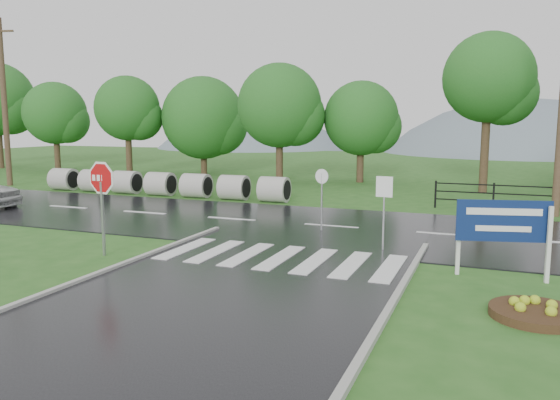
% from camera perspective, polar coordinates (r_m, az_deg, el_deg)
% --- Properties ---
extents(ground, '(120.00, 120.00, 0.00)m').
position_cam_1_polar(ground, '(10.80, -9.98, -12.29)').
color(ground, '#295C1E').
rests_on(ground, ground).
extents(main_road, '(90.00, 8.00, 0.04)m').
position_cam_1_polar(main_road, '(19.71, 5.38, -2.84)').
color(main_road, black).
rests_on(main_road, ground).
extents(crosswalk, '(6.50, 2.80, 0.02)m').
position_cam_1_polar(crosswalk, '(15.07, 0.03, -6.01)').
color(crosswalk, silver).
rests_on(crosswalk, ground).
extents(fence_west, '(9.58, 0.08, 1.20)m').
position_cam_1_polar(fence_west, '(24.89, 26.89, 0.29)').
color(fence_west, black).
rests_on(fence_west, ground).
extents(hills, '(102.00, 48.00, 48.00)m').
position_cam_1_polar(hills, '(76.10, 19.56, -6.99)').
color(hills, slate).
rests_on(hills, ground).
extents(treeline, '(83.20, 5.20, 10.00)m').
position_cam_1_polar(treeline, '(33.10, 13.85, 1.42)').
color(treeline, '#1B5A1B').
rests_on(treeline, ground).
extents(culvert_pipes, '(13.90, 1.20, 1.20)m').
position_cam_1_polar(culvert_pipes, '(28.63, -12.38, 1.66)').
color(culvert_pipes, '#9E9B93').
rests_on(culvert_pipes, ground).
extents(stop_sign, '(1.25, 0.19, 2.84)m').
position_cam_1_polar(stop_sign, '(15.97, -18.15, 1.34)').
color(stop_sign, '#939399').
rests_on(stop_sign, ground).
extents(estate_billboard, '(2.14, 0.57, 1.91)m').
position_cam_1_polar(estate_billboard, '(14.06, 22.31, -2.42)').
color(estate_billboard, silver).
rests_on(estate_billboard, ground).
extents(flower_bed, '(1.73, 1.73, 0.35)m').
position_cam_1_polar(flower_bed, '(11.83, 25.17, -10.48)').
color(flower_bed, '#332111').
rests_on(flower_bed, ground).
extents(reg_sign_small, '(0.49, 0.07, 2.20)m').
position_cam_1_polar(reg_sign_small, '(16.01, 10.82, 0.13)').
color(reg_sign_small, '#939399').
rests_on(reg_sign_small, ground).
extents(reg_sign_round, '(0.49, 0.14, 2.17)m').
position_cam_1_polar(reg_sign_round, '(18.67, 4.38, 0.85)').
color(reg_sign_round, '#939399').
rests_on(reg_sign_round, ground).
extents(utility_pole_west, '(1.69, 0.52, 9.65)m').
position_cam_1_polar(utility_pole_west, '(36.06, -26.86, 9.13)').
color(utility_pole_west, '#473523').
rests_on(utility_pole_west, ground).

